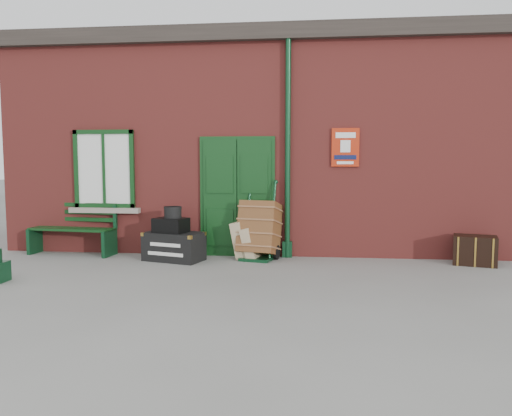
# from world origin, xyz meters

# --- Properties ---
(ground) EXTENTS (80.00, 80.00, 0.00)m
(ground) POSITION_xyz_m (0.00, 0.00, 0.00)
(ground) COLOR gray
(ground) RESTS_ON ground
(station_building) EXTENTS (10.30, 4.30, 4.36)m
(station_building) POSITION_xyz_m (-0.00, 3.49, 2.16)
(station_building) COLOR #953530
(station_building) RESTS_ON ground
(bench) EXTENTS (1.70, 0.69, 1.02)m
(bench) POSITION_xyz_m (-3.49, 1.33, 0.51)
(bench) COLOR #0E3613
(bench) RESTS_ON ground
(houdini_trunk) EXTENTS (1.15, 0.84, 0.52)m
(houdini_trunk) POSITION_xyz_m (-1.38, 0.89, 0.26)
(houdini_trunk) COLOR black
(houdini_trunk) RESTS_ON ground
(strongbox) EXTENTS (0.66, 0.56, 0.26)m
(strongbox) POSITION_xyz_m (-1.43, 0.89, 0.65)
(strongbox) COLOR black
(strongbox) RESTS_ON houdini_trunk
(hatbox) EXTENTS (0.39, 0.39, 0.21)m
(hatbox) POSITION_xyz_m (-1.40, 0.92, 0.88)
(hatbox) COLOR black
(hatbox) RESTS_ON strongbox
(suitcase_back) EXTENTS (0.41, 0.54, 0.70)m
(suitcase_back) POSITION_xyz_m (-0.19, 1.25, 0.35)
(suitcase_back) COLOR tan
(suitcase_back) RESTS_ON ground
(suitcase_front) EXTENTS (0.40, 0.49, 0.60)m
(suitcase_front) POSITION_xyz_m (-0.01, 1.15, 0.30)
(suitcase_front) COLOR tan
(suitcase_front) RESTS_ON ground
(porter_trolley) EXTENTS (0.84, 0.88, 1.42)m
(porter_trolley) POSITION_xyz_m (0.15, 1.22, 0.55)
(porter_trolley) COLOR #0D361D
(porter_trolley) RESTS_ON ground
(dark_trunk) EXTENTS (0.80, 0.63, 0.51)m
(dark_trunk) POSITION_xyz_m (3.93, 1.10, 0.25)
(dark_trunk) COLOR black
(dark_trunk) RESTS_ON ground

